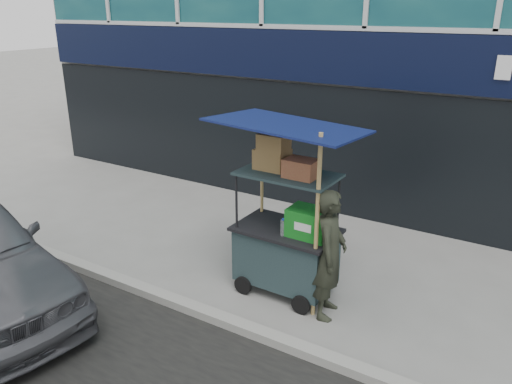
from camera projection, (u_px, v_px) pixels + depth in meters
The scene contains 4 objects.
ground at pixel (239, 318), 6.38m from camera, with size 80.00×80.00×0.00m, color slate.
curb at pixel (230, 322), 6.20m from camera, with size 80.00×0.18×0.12m, color gray.
vendor_cart at pixel (287, 235), 6.71m from camera, with size 1.83×1.31×2.46m.
vendor_man at pixel (330, 254), 6.20m from camera, with size 0.62×0.41×1.71m, color black.
Camera 1 is at (3.01, -4.50, 3.75)m, focal length 35.00 mm.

